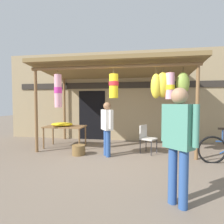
{
  "coord_description": "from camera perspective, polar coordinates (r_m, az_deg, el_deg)",
  "views": [
    {
      "loc": [
        0.7,
        -5.03,
        1.51
      ],
      "look_at": [
        -0.28,
        0.93,
        1.21
      ],
      "focal_mm": 29.25,
      "sensor_mm": 36.0,
      "label": 1
    }
  ],
  "objects": [
    {
      "name": "customer_foreground",
      "position": [
        5.15,
        -1.57,
        -4.03
      ],
      "size": [
        0.4,
        0.51,
        1.53
      ],
      "color": "#2D5193",
      "rests_on": "ground_plane"
    },
    {
      "name": "market_stall_canopy",
      "position": [
        6.08,
        2.35,
        12.05
      ],
      "size": [
        5.12,
        2.56,
        2.8
      ],
      "color": "brown",
      "rests_on": "ground_plane"
    },
    {
      "name": "folding_chair",
      "position": [
        5.62,
        10.68,
        -7.49
      ],
      "size": [
        0.55,
        0.55,
        0.84
      ],
      "color": "beige",
      "rests_on": "ground_plane"
    },
    {
      "name": "wicker_basket_by_table",
      "position": [
        5.49,
        -10.36,
        -11.6
      ],
      "size": [
        0.38,
        0.38,
        0.29
      ],
      "primitive_type": "cylinder",
      "color": "brown",
      "rests_on": "ground_plane"
    },
    {
      "name": "display_table",
      "position": [
        6.41,
        -14.44,
        -4.91
      ],
      "size": [
        1.33,
        0.75,
        0.73
      ],
      "color": "brown",
      "rests_on": "ground_plane"
    },
    {
      "name": "vendor_in_orange",
      "position": [
        2.82,
        20.11,
        -7.2
      ],
      "size": [
        0.45,
        0.44,
        1.73
      ],
      "color": "#2D5193",
      "rests_on": "ground_plane"
    },
    {
      "name": "shop_facade",
      "position": [
        7.45,
        3.85,
        4.95
      ],
      "size": [
        9.97,
        0.29,
        3.57
      ],
      "color": "#9E8966",
      "rests_on": "ground_plane"
    },
    {
      "name": "flower_heap_on_table",
      "position": [
        6.39,
        -15.28,
        -3.72
      ],
      "size": [
        0.74,
        0.52,
        0.12
      ],
      "color": "yellow",
      "rests_on": "display_table"
    },
    {
      "name": "ground_plane",
      "position": [
        5.3,
        1.37,
        -13.69
      ],
      "size": [
        30.0,
        30.0,
        0.0
      ],
      "primitive_type": "plane",
      "color": "#756656"
    }
  ]
}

